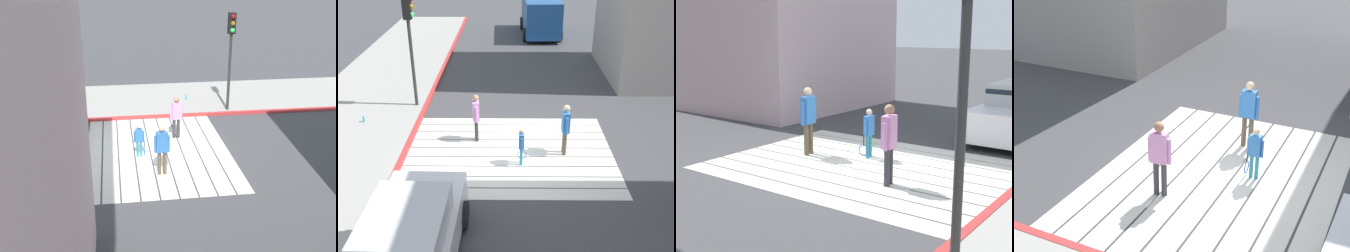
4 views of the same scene
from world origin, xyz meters
The scene contains 10 objects.
ground_plane centered at (0.00, 0.00, 0.00)m, with size 120.00×120.00×0.00m, color #424244.
crosswalk_stripes centered at (0.00, 0.00, 0.01)m, with size 6.40×4.90×0.01m.
curb_painted centered at (-3.25, 0.00, 0.07)m, with size 0.16×40.00×0.13m, color #BC3333.
car_parked_near_curb centered at (-2.00, -4.79, 0.73)m, with size 2.06×4.34×1.57m.
van_down_street centered at (1.96, 15.03, 1.28)m, with size 2.47×5.25×2.35m.
traffic_light_corner centered at (-3.58, 3.46, 3.04)m, with size 0.39×0.28×4.24m.
water_bottle centered at (-5.16, 1.90, 0.23)m, with size 0.07×0.07×0.22m, color #33A5BF.
pedestrian_adult_lead centered at (1.69, -0.06, 0.96)m, with size 0.22×0.48×1.65m.
pedestrian_adult_trailing centered at (-1.08, 0.81, 0.94)m, with size 0.25×0.47×1.61m.
pedestrian_child_with_racket centered at (0.35, -0.66, 0.65)m, with size 0.28×0.37×1.18m.
Camera 2 is at (-0.03, -10.98, 6.42)m, focal length 43.33 mm.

